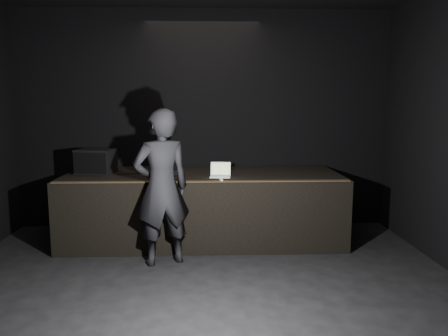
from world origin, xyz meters
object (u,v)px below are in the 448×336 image
Objects in this scene: stage_riser at (203,206)px; laptop at (220,173)px; person at (162,188)px; stage_monitor at (95,161)px; beer_can at (176,173)px.

stage_riser is 13.17× the size of laptop.
stage_riser is 1.21m from person.
stage_monitor is 1.33m from beer_can.
beer_can is 0.54m from person.
laptop is at bearing -50.43° from stage_riser.
stage_monitor is 1.95× the size of laptop.
person reaches higher than beer_can.
laptop is 0.15× the size of person.
stage_monitor is 3.64× the size of beer_can.
stage_riser is 6.76× the size of stage_monitor.
laptop reaches higher than beer_can.
person is (-0.15, -0.51, -0.10)m from beer_can.
stage_monitor is 1.86m from laptop.
stage_monitor is at bearing -66.38° from person.
beer_can is 0.08× the size of person.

